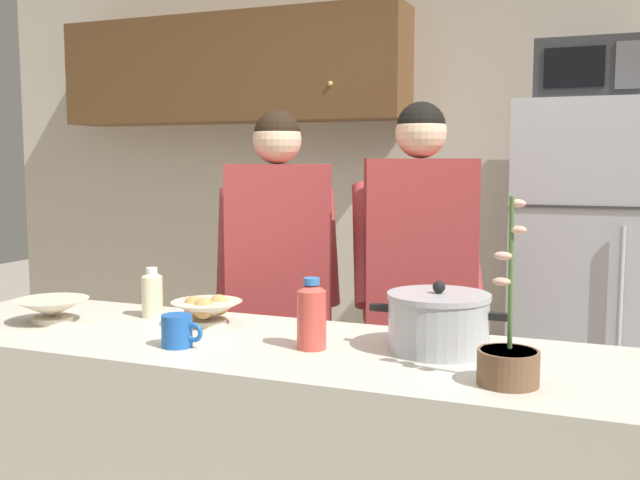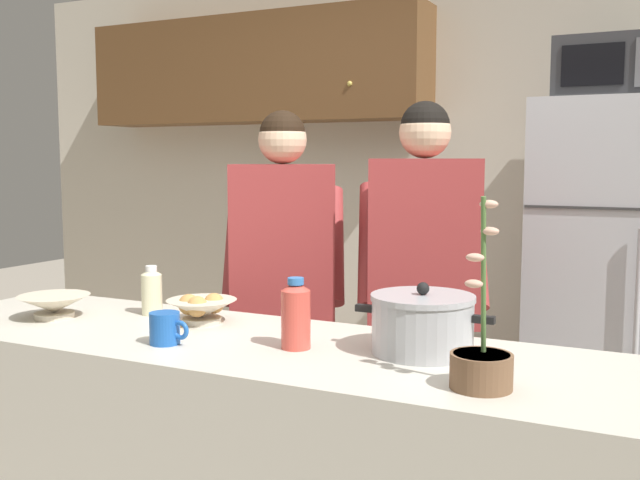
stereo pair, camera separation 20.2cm
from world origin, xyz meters
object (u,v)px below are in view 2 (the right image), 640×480
Objects in this scene: refrigerator at (602,284)px; potted_orchid at (481,362)px; person_near_pot at (283,265)px; bottle_near_edge at (152,291)px; coffee_mug at (166,328)px; bread_bowl at (201,309)px; microwave at (610,69)px; empty_bowl at (54,305)px; bottle_mid_counter at (296,314)px; person_by_sink at (423,265)px; cooking_pot at (422,324)px.

refrigerator is 2.01m from potted_orchid.
person_near_pot is 1.37m from potted_orchid.
coffee_mug is at bearing -45.89° from bottle_near_edge.
person_near_pot is 7.06× the size of bread_bowl.
empty_bowl is at bearing -130.81° from microwave.
empty_bowl is 1.18× the size of bottle_mid_counter.
person_by_sink reaches higher than cooking_pot.
bottle_mid_counter is at bearing 166.62° from potted_orchid.
microwave reaches higher than potted_orchid.
potted_orchid reaches higher than coffee_mug.
coffee_mug is (-1.03, -2.00, 0.10)m from refrigerator.
refrigerator reaches higher than empty_bowl.
potted_orchid is at bearing -40.94° from person_near_pot.
coffee_mug is 0.28m from bread_bowl.
cooking_pot is (-0.32, -1.76, 0.13)m from refrigerator.
microwave is 2.15m from bottle_mid_counter.
cooking_pot is at bearing -2.77° from bread_bowl.
refrigerator reaches higher than bottle_near_edge.
microwave is at bearing 49.19° from empty_bowl.
bottle_mid_counter is at bearing -109.72° from microwave.
person_near_pot is 0.98× the size of person_by_sink.
person_near_pot is at bearing 139.06° from potted_orchid.
bottle_mid_counter is at bearing -15.70° from bottle_near_edge.
refrigerator is 13.30× the size of coffee_mug.
microwave is 0.28× the size of person_by_sink.
microwave is at bearing 43.95° from person_near_pot.
bread_bowl is at bearing 164.25° from potted_orchid.
cooking_pot is at bearing 132.70° from potted_orchid.
bread_bowl is 0.96× the size of empty_bowl.
cooking_pot reaches higher than bread_bowl.
microwave is at bearing 51.09° from bottle_near_edge.
bottle_near_edge reaches higher than empty_bowl.
coffee_mug is at bearing -114.78° from person_by_sink.
person_near_pot is at bearing 96.02° from coffee_mug.
refrigerator is 1.05× the size of person_near_pot.
cooking_pot is 0.34m from potted_orchid.
bottle_near_edge is at bearing 170.14° from bread_bowl.
potted_orchid is (-0.09, -2.01, 0.11)m from refrigerator.
empty_bowl is at bearing -179.56° from bottle_mid_counter.
person_near_pot is 0.91m from empty_bowl.
microwave is at bearing 57.14° from bread_bowl.
microwave reaches higher than bread_bowl.
microwave is 2.18m from potted_orchid.
bottle_near_edge is 0.84× the size of bottle_mid_counter.
cooking_pot reaches higher than bottle_near_edge.
coffee_mug reaches higher than empty_bowl.
person_by_sink is 3.66× the size of potted_orchid.
bottle_mid_counter reaches higher than empty_bowl.
potted_orchid is (-0.09, -1.99, -0.90)m from microwave.
person_by_sink reaches higher than person_near_pot.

